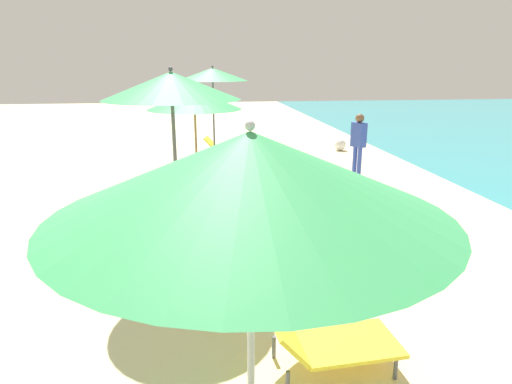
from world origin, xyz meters
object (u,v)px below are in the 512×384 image
at_px(lounger_fourth_shoreside, 224,217).
at_px(umbrella_third, 250,175).
at_px(lounger_third_shoreside, 330,341).
at_px(umbrella_fourth, 171,86).
at_px(lounger_fifth_shoreside, 230,168).
at_px(lounger_farthest_inland, 240,164).
at_px(person_walking_near, 358,140).
at_px(lounger_farthest_shoreside, 228,148).
at_px(umbrella_farthest, 213,74).
at_px(umbrella_fifth, 194,100).
at_px(beach_ball, 340,145).
at_px(lounger_fourth_inland, 263,279).

bearing_deg(lounger_fourth_shoreside, umbrella_third, -89.11).
bearing_deg(lounger_third_shoreside, lounger_fourth_shoreside, 98.70).
xyz_separation_m(umbrella_fourth, lounger_fifth_shoreside, (1.10, 5.01, -2.27)).
bearing_deg(lounger_fifth_shoreside, lounger_farthest_inland, 68.84).
relative_size(lounger_fourth_shoreside, lounger_fifth_shoreside, 1.04).
bearing_deg(lounger_fourth_shoreside, person_walking_near, 46.45).
bearing_deg(person_walking_near, lounger_farthest_shoreside, 110.35).
distance_m(umbrella_third, umbrella_farthest, 10.28).
bearing_deg(umbrella_third, lounger_third_shoreside, 49.73).
bearing_deg(umbrella_fourth, lounger_fifth_shoreside, 77.65).
bearing_deg(person_walking_near, umbrella_fifth, 169.18).
bearing_deg(person_walking_near, umbrella_fourth, -156.85).
bearing_deg(lounger_fifth_shoreside, lounger_third_shoreside, -76.24).
bearing_deg(lounger_third_shoreside, person_walking_near, 64.56).
relative_size(lounger_fourth_shoreside, person_walking_near, 0.98).
xyz_separation_m(lounger_third_shoreside, beach_ball, (3.61, 10.90, -0.11)).
bearing_deg(lounger_fifth_shoreside, lounger_fourth_inland, -79.78).
bearing_deg(lounger_fourth_shoreside, umbrella_fourth, -120.58).
distance_m(lounger_fifth_shoreside, lounger_farthest_inland, 0.54).
distance_m(lounger_third_shoreside, lounger_fourth_shoreside, 3.67).
bearing_deg(lounger_fourth_inland, umbrella_fourth, 127.44).
xyz_separation_m(lounger_fifth_shoreside, umbrella_farthest, (-0.33, 1.75, 2.28)).
xyz_separation_m(umbrella_third, lounger_third_shoreside, (0.88, 1.03, -1.92)).
xyz_separation_m(lounger_fourth_shoreside, umbrella_fifth, (-0.45, 2.62, 1.77)).
height_order(lounger_fourth_inland, lounger_farthest_shoreside, lounger_farthest_shoreside).
distance_m(umbrella_third, umbrella_fifth, 7.25).
distance_m(umbrella_third, lounger_farthest_shoreside, 11.58).
relative_size(umbrella_fifth, lounger_fifth_shoreside, 1.53).
relative_size(lounger_third_shoreside, person_walking_near, 0.77).
bearing_deg(lounger_fourth_shoreside, umbrella_fifth, 101.55).
bearing_deg(umbrella_fifth, lounger_farthest_inland, 57.10).
bearing_deg(umbrella_fifth, lounger_third_shoreside, -78.69).
relative_size(lounger_fourth_inland, umbrella_farthest, 0.46).
relative_size(umbrella_farthest, person_walking_near, 1.70).
bearing_deg(lounger_farthest_inland, lounger_fifth_shoreside, -120.07).
bearing_deg(lounger_fifth_shoreside, person_walking_near, 5.15).
distance_m(lounger_fourth_inland, lounger_farthest_inland, 6.61).
height_order(umbrella_farthest, lounger_farthest_shoreside, umbrella_farthest).
bearing_deg(umbrella_farthest, lounger_farthest_inland, -64.41).
relative_size(umbrella_fourth, lounger_fifth_shoreside, 1.81).
height_order(umbrella_fourth, person_walking_near, umbrella_fourth).
relative_size(umbrella_farthest, lounger_farthest_shoreside, 1.73).
relative_size(umbrella_third, lounger_fifth_shoreside, 1.63).
bearing_deg(lounger_fourth_inland, lounger_farthest_inland, 81.90).
xyz_separation_m(umbrella_fourth, lounger_farthest_inland, (1.38, 5.47, -2.29)).
xyz_separation_m(lounger_fourth_inland, person_walking_near, (3.30, 5.83, 0.70)).
bearing_deg(lounger_farthest_inland, beach_ball, 40.17).
xyz_separation_m(lounger_farthest_inland, beach_ball, (3.73, 2.95, -0.07)).
bearing_deg(lounger_farthest_inland, lounger_fourth_inland, -91.13).
bearing_deg(lounger_fourth_shoreside, lounger_fourth_inland, -79.43).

